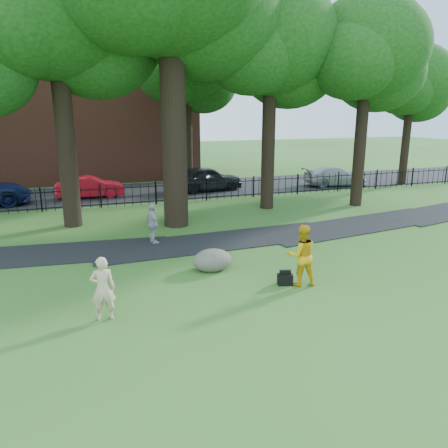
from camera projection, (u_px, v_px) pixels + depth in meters
name	position (u px, v px, depth m)	size (l,w,h in m)	color
ground	(228.00, 279.00, 13.79)	(120.00, 120.00, 0.00)	#316021
footpath	(218.00, 242.00, 17.67)	(36.00, 2.60, 0.03)	black
street	(144.00, 192.00, 28.39)	(80.00, 7.00, 0.02)	black
iron_fence	(156.00, 193.00, 24.59)	(44.00, 0.04, 1.20)	black
brick_building	(70.00, 98.00, 32.89)	(18.00, 8.00, 12.00)	brown
tree_row	(176.00, 41.00, 19.56)	(26.82, 7.96, 12.42)	black
woman	(103.00, 289.00, 10.91)	(0.61, 0.40, 1.68)	beige
man	(301.00, 255.00, 13.09)	(0.92, 0.72, 1.89)	gold
pedestrian	(153.00, 224.00, 17.19)	(0.95, 0.40, 1.62)	#ABABB0
boulder	(212.00, 259.00, 14.48)	(1.31, 0.99, 0.77)	slate
backpack	(285.00, 279.00, 13.28)	(0.44, 0.28, 0.33)	black
red_bag	(217.00, 259.00, 15.28)	(0.31, 0.20, 0.21)	maroon
red_sedan	(90.00, 187.00, 26.29)	(1.39, 3.99, 1.31)	red
grey_car	(206.00, 179.00, 28.57)	(1.91, 4.74, 1.61)	black
silver_car	(335.00, 176.00, 30.55)	(1.83, 4.50, 1.31)	#A0A3A9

